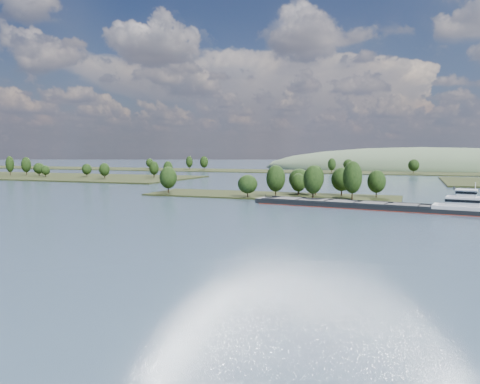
% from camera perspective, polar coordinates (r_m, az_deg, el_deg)
% --- Properties ---
extents(ground, '(1800.00, 1800.00, 0.00)m').
position_cam_1_polar(ground, '(131.31, -3.82, -2.89)').
color(ground, '#3B5667').
rests_on(ground, ground).
extents(tree_island, '(100.00, 30.26, 15.18)m').
position_cam_1_polar(tree_island, '(184.32, 5.66, 0.66)').
color(tree_island, black).
rests_on(tree_island, ground).
extents(left_bank, '(300.00, 80.00, 15.36)m').
position_cam_1_polar(left_bank, '(383.39, -27.25, 1.89)').
color(left_bank, black).
rests_on(left_bank, ground).
extents(back_shoreline, '(900.00, 60.00, 14.05)m').
position_cam_1_polar(back_shoreline, '(401.45, 13.84, 2.38)').
color(back_shoreline, black).
rests_on(back_shoreline, ground).
extents(hill_west, '(320.00, 160.00, 44.00)m').
position_cam_1_polar(hill_west, '(499.11, 21.04, 2.61)').
color(hill_west, '#485C3F').
rests_on(hill_west, ground).
extents(cargo_barge, '(72.53, 19.40, 9.75)m').
position_cam_1_polar(cargo_barge, '(152.18, 16.55, -1.54)').
color(cargo_barge, black).
rests_on(cargo_barge, ground).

